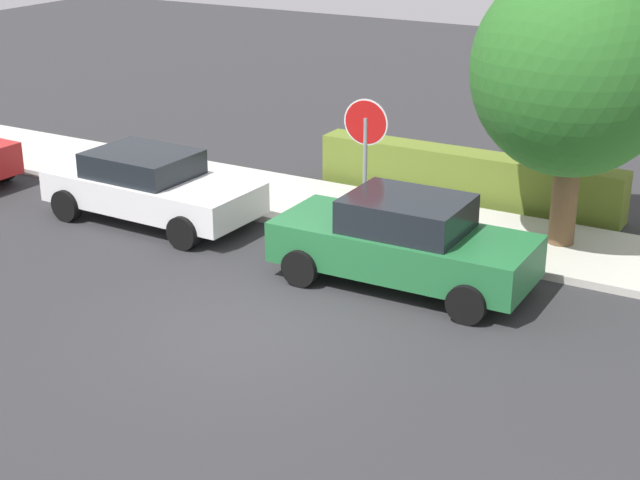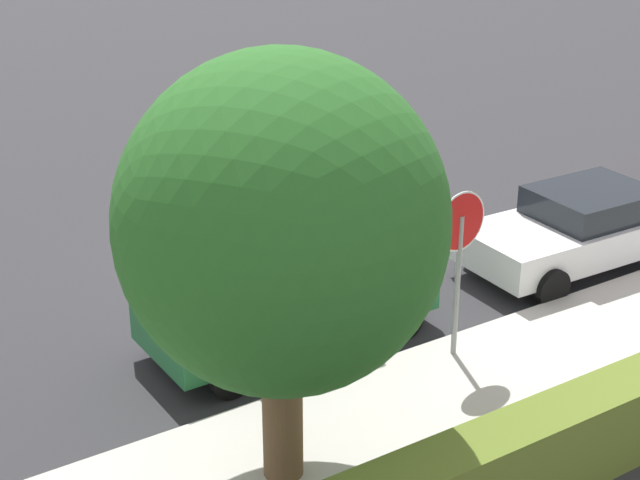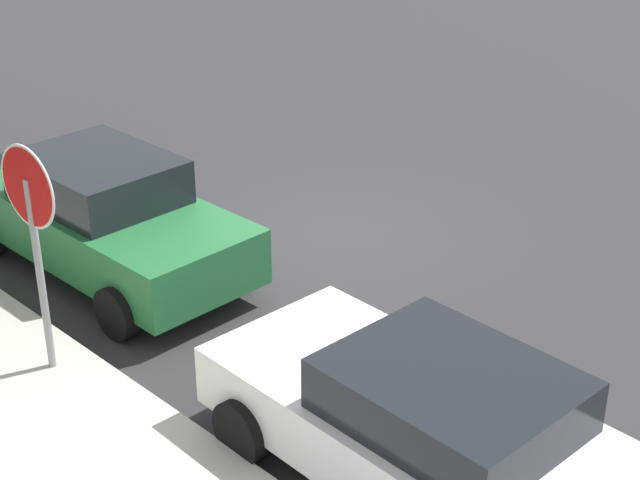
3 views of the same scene
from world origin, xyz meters
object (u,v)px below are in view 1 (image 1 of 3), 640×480
object	(u,v)px
parked_car_white	(150,186)
street_tree_near_corner	(574,71)
parked_car_green	(404,242)
stop_sign	(366,141)

from	to	relation	value
parked_car_white	street_tree_near_corner	size ratio (longest dim) A/B	0.84
parked_car_green	parked_car_white	xyz separation A→B (m)	(-5.70, 0.42, -0.06)
parked_car_white	street_tree_near_corner	bearing A→B (deg)	18.23
street_tree_near_corner	stop_sign	bearing A→B (deg)	-162.78
parked_car_green	street_tree_near_corner	distance (m)	4.23
parked_car_white	street_tree_near_corner	xyz separation A→B (m)	(7.49, 2.47, 2.59)
parked_car_green	street_tree_near_corner	xyz separation A→B (m)	(1.78, 2.89, 2.53)
stop_sign	parked_car_white	bearing A→B (deg)	-160.92
stop_sign	street_tree_near_corner	world-z (taller)	street_tree_near_corner
stop_sign	street_tree_near_corner	distance (m)	3.91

